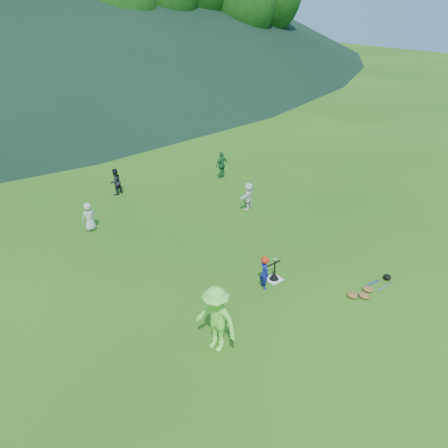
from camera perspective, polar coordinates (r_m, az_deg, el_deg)
name	(u,v)px	position (r m, az deg, el deg)	size (l,w,h in m)	color
ground	(274,279)	(13.71, 6.53, -7.19)	(120.00, 120.00, 0.00)	#1B4F12
home_plate	(274,279)	(13.71, 6.53, -7.15)	(0.45, 0.45, 0.02)	silver
baseball	(275,259)	(13.30, 6.70, -4.59)	(0.08, 0.08, 0.08)	white
batter_child	(264,273)	(13.06, 5.30, -6.35)	(0.38, 0.25, 1.04)	#151A92
adult_coach	(216,319)	(10.74, -1.06, -12.34)	(1.17, 0.67, 1.81)	#7CF046
fielder_a	(89,217)	(16.84, -17.23, 0.91)	(0.54, 0.35, 1.10)	#B9B9B9
fielder_b	(115,182)	(19.61, -14.01, 5.38)	(0.58, 0.45, 1.19)	black
fielder_c	(222,165)	(20.85, -0.29, 7.72)	(0.75, 0.31, 1.27)	#206B3A
fielder_d	(248,196)	(17.76, 3.19, 3.69)	(1.05, 0.33, 1.13)	white
batting_tee	(274,276)	(13.64, 6.56, -6.74)	(0.30, 0.30, 0.68)	black
batter_gear	(266,260)	(12.84, 5.46, -4.76)	(0.73, 0.26, 0.40)	red
equipment_pile	(368,289)	(13.79, 18.32, -8.08)	(1.80, 0.56, 0.19)	olive
outfield_fence	(13,101)	(37.38, -25.83, 14.27)	(70.07, 0.08, 1.33)	gray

